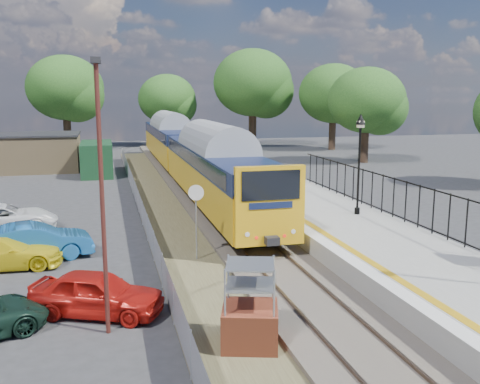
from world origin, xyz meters
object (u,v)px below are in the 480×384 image
object	(u,v)px
speed_sign	(196,209)
carpark_lamp	(101,182)
car_white	(3,218)
brick_plinth	(250,307)
victorian_lamp_north	(360,140)
car_yellow	(2,252)
train	(187,150)
car_red	(97,293)
car_blue	(35,242)

from	to	relation	value
speed_sign	carpark_lamp	xyz separation A→B (m)	(-3.39, -5.71, 2.06)
car_white	brick_plinth	bearing A→B (deg)	-157.73
victorian_lamp_north	car_yellow	xyz separation A→B (m)	(-14.99, -1.52, -3.68)
car_yellow	car_white	distance (m)	5.69
train	car_red	bearing A→B (deg)	-104.79
brick_plinth	car_blue	world-z (taller)	brick_plinth
carpark_lamp	car_red	distance (m)	3.69
car_yellow	car_white	xyz separation A→B (m)	(-0.90, 5.62, 0.06)
victorian_lamp_north	brick_plinth	bearing A→B (deg)	-128.59
brick_plinth	speed_sign	world-z (taller)	speed_sign
car_red	car_blue	xyz separation A→B (m)	(-2.39, 6.10, 0.06)
speed_sign	car_red	xyz separation A→B (m)	(-3.67, -4.41, -1.39)
car_blue	carpark_lamp	bearing A→B (deg)	-170.01
train	carpark_lamp	size ratio (longest dim) A/B	5.66
car_blue	car_white	bearing A→B (deg)	12.33
victorian_lamp_north	speed_sign	world-z (taller)	victorian_lamp_north
train	car_red	size ratio (longest dim) A/B	10.59
car_blue	car_yellow	distance (m)	1.35
victorian_lamp_north	speed_sign	distance (m)	8.54
victorian_lamp_north	brick_plinth	world-z (taller)	victorian_lamp_north
car_blue	car_white	world-z (taller)	car_blue
car_white	car_red	bearing A→B (deg)	-166.26
car_red	car_white	bearing A→B (deg)	45.99
carpark_lamp	car_blue	world-z (taller)	carpark_lamp
car_red	carpark_lamp	bearing A→B (deg)	-143.54
victorian_lamp_north	train	size ratio (longest dim) A/B	0.11
train	speed_sign	distance (m)	19.48
victorian_lamp_north	car_red	world-z (taller)	victorian_lamp_north
brick_plinth	car_red	bearing A→B (deg)	141.36
brick_plinth	car_white	distance (m)	16.07
carpark_lamp	car_blue	xyz separation A→B (m)	(-2.67, 7.39, -3.39)
speed_sign	train	bearing A→B (deg)	100.80
car_white	carpark_lamp	bearing A→B (deg)	-167.22
speed_sign	car_white	distance (m)	10.37
victorian_lamp_north	car_white	world-z (taller)	victorian_lamp_north
carpark_lamp	car_white	xyz separation A→B (m)	(-4.61, 12.16, -3.43)
carpark_lamp	car_yellow	world-z (taller)	carpark_lamp
victorian_lamp_north	car_white	distance (m)	16.81
brick_plinth	carpark_lamp	bearing A→B (deg)	153.78
car_blue	car_white	xyz separation A→B (m)	(-1.94, 4.77, -0.04)
speed_sign	car_white	world-z (taller)	speed_sign
brick_plinth	car_blue	distance (m)	11.00
car_red	car_yellow	distance (m)	6.27
train	car_yellow	xyz separation A→B (m)	(-9.69, -18.47, -1.73)
speed_sign	car_white	xyz separation A→B (m)	(-8.00, 6.45, -1.37)
victorian_lamp_north	car_blue	world-z (taller)	victorian_lamp_north
carpark_lamp	car_yellow	bearing A→B (deg)	119.54
victorian_lamp_north	brick_plinth	distance (m)	12.91
car_blue	train	bearing A→B (deg)	-35.99
victorian_lamp_north	car_blue	bearing A→B (deg)	-177.26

